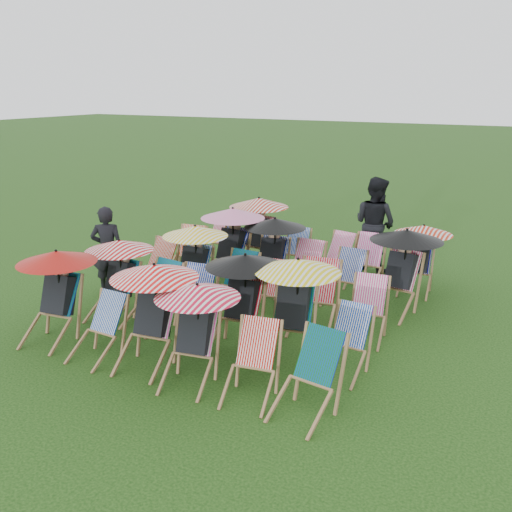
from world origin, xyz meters
The scene contains 33 objects.
ground centered at (0.00, 0.00, 0.00)m, with size 100.00×100.00×0.00m, color black.
deckchair_0 centered at (-2.10, -2.16, 0.70)m, with size 1.13×1.21×1.33m.
deckchair_1 centered at (-1.15, -2.31, 0.43)m, with size 0.59×0.80×0.85m.
deckchair_2 centered at (-0.39, -2.12, 0.72)m, with size 1.16×1.24×1.37m.
deckchair_3 centered at (0.37, -2.24, 0.67)m, with size 1.07×1.16×1.27m.
deckchair_4 centered at (1.20, -2.23, 0.44)m, with size 0.70×0.89×0.88m.
deckchair_5 centered at (1.93, -2.27, 0.46)m, with size 0.73×0.93×0.93m.
deckchair_6 centered at (-1.88, -1.10, 0.67)m, with size 1.07×1.13×1.28m.
deckchair_7 centered at (-1.18, -1.07, 0.48)m, with size 0.76×0.97×0.97m.
deckchair_8 centered at (-0.51, -1.03, 0.48)m, with size 0.72×0.95×0.97m.
deckchair_9 centered at (0.37, -1.06, 0.71)m, with size 1.13×1.20×1.34m.
deckchair_10 centered at (1.17, -1.05, 0.73)m, with size 1.16×1.27×1.38m.
deckchair_11 centered at (1.97, -1.13, 0.42)m, with size 0.59×0.81×0.85m.
deckchair_12 centered at (-2.05, 0.06, 0.47)m, with size 0.72×0.93×0.95m.
deckchair_13 centered at (-1.24, 0.08, 0.70)m, with size 1.11×1.17×1.32m.
deckchair_14 centered at (-0.41, 0.07, 0.47)m, with size 0.66×0.89×0.93m.
deckchair_15 centered at (0.39, 0.03, 0.44)m, with size 0.68×0.88×0.89m.
deckchair_16 centered at (1.08, -0.02, 0.51)m, with size 0.80×1.02×1.02m.
deckchair_17 centered at (1.88, 0.03, 0.44)m, with size 0.68×0.87×0.88m.
deckchair_18 centered at (-2.11, 1.17, 0.47)m, with size 0.73×0.94×0.93m.
deckchair_19 centered at (-1.19, 1.23, 0.75)m, with size 1.19×1.26×1.41m.
deckchair_20 centered at (-0.29, 1.22, 0.70)m, with size 1.11×1.19×1.32m.
deckchair_21 centered at (0.34, 1.19, 0.47)m, with size 0.66×0.90×0.95m.
deckchair_22 centered at (1.11, 1.26, 0.44)m, with size 0.62×0.84×0.88m.
deckchair_23 centered at (2.02, 1.25, 0.73)m, with size 1.17×1.24×1.38m.
deckchair_24 centered at (-2.11, 2.28, 0.47)m, with size 0.67×0.90×0.93m.
deckchair_25 centered at (-1.23, 2.34, 0.75)m, with size 1.20×1.26×1.42m.
deckchair_26 centered at (-0.35, 2.38, 0.42)m, with size 0.65×0.84×0.84m.
deckchair_27 centered at (0.53, 2.30, 0.44)m, with size 0.73×0.91×0.88m.
deckchair_28 centered at (1.16, 2.27, 0.46)m, with size 0.64×0.88×0.93m.
deckchair_29 centered at (2.08, 2.39, 0.64)m, with size 1.02×1.09×1.22m.
person_left centered at (-2.79, -0.25, 0.79)m, with size 0.58×0.38×1.58m, color black.
person_rear centered at (0.98, 3.32, 0.94)m, with size 0.91×0.71×1.88m, color black.
Camera 1 is at (4.11, -7.57, 3.60)m, focal length 40.00 mm.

